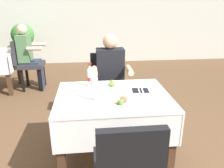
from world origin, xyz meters
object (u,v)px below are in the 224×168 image
at_px(main_dining_table, 113,110).
at_px(background_patron, 28,54).
at_px(background_chair_right, 27,62).
at_px(seated_diner_far, 111,76).
at_px(napkin_cutlery_set, 140,90).
at_px(potted_plant_corner, 23,40).
at_px(plate_far_diner, 112,85).
at_px(plate_near_camera, 121,102).
at_px(chair_far_diner_seat, 106,85).
at_px(cola_bottle_primary, 90,76).
at_px(beer_glass_left, 94,89).

bearing_deg(main_dining_table, background_patron, 121.20).
bearing_deg(background_chair_right, seated_diner_far, -46.42).
height_order(main_dining_table, seated_diner_far, seated_diner_far).
height_order(napkin_cutlery_set, potted_plant_corner, potted_plant_corner).
xyz_separation_m(seated_diner_far, plate_far_diner, (-0.03, -0.49, 0.06)).
distance_m(main_dining_table, plate_near_camera, 0.30).
relative_size(chair_far_diner_seat, potted_plant_corner, 0.85).
bearing_deg(potted_plant_corner, cola_bottle_primary, -65.04).
relative_size(cola_bottle_primary, napkin_cutlery_set, 1.36).
height_order(beer_glass_left, potted_plant_corner, potted_plant_corner).
bearing_deg(potted_plant_corner, chair_far_diner_seat, -57.89).
relative_size(beer_glass_left, background_patron, 0.18).
bearing_deg(background_patron, plate_near_camera, -60.28).
bearing_deg(napkin_cutlery_set, plate_far_diner, 152.15).
distance_m(chair_far_diner_seat, background_chair_right, 2.02).
height_order(main_dining_table, chair_far_diner_seat, chair_far_diner_seat).
bearing_deg(background_patron, beer_glass_left, -63.52).
height_order(beer_glass_left, cola_bottle_primary, cola_bottle_primary).
height_order(main_dining_table, background_patron, background_patron).
distance_m(cola_bottle_primary, napkin_cutlery_set, 0.57).
bearing_deg(seated_diner_far, main_dining_table, -93.88).
height_order(main_dining_table, napkin_cutlery_set, napkin_cutlery_set).
bearing_deg(main_dining_table, seated_diner_far, 86.12).
bearing_deg(cola_bottle_primary, plate_far_diner, -11.75).
bearing_deg(potted_plant_corner, beer_glass_left, -66.86).
relative_size(beer_glass_left, potted_plant_corner, 0.20).
distance_m(beer_glass_left, napkin_cutlery_set, 0.53).
distance_m(plate_near_camera, cola_bottle_primary, 0.58).
distance_m(plate_far_diner, potted_plant_corner, 4.02).
bearing_deg(main_dining_table, potted_plant_corner, 116.09).
bearing_deg(plate_near_camera, napkin_cutlery_set, 50.97).
distance_m(beer_glass_left, cola_bottle_primary, 0.39).
xyz_separation_m(chair_far_diner_seat, plate_near_camera, (0.05, -1.06, 0.22)).
bearing_deg(potted_plant_corner, background_chair_right, -74.16).
distance_m(napkin_cutlery_set, background_patron, 2.75).
bearing_deg(potted_plant_corner, seated_diner_far, -58.15).
distance_m(chair_far_diner_seat, napkin_cutlery_set, 0.83).
relative_size(background_patron, potted_plant_corner, 1.11).
bearing_deg(main_dining_table, background_chair_right, 122.10).
bearing_deg(cola_bottle_primary, chair_far_diner_seat, 68.26).
height_order(main_dining_table, background_chair_right, background_chair_right).
xyz_separation_m(plate_near_camera, beer_glass_left, (-0.24, 0.12, 0.10)).
bearing_deg(background_chair_right, cola_bottle_primary, -58.88).
bearing_deg(seated_diner_far, potted_plant_corner, 121.85).
height_order(chair_far_diner_seat, beer_glass_left, beer_glass_left).
xyz_separation_m(cola_bottle_primary, napkin_cutlery_set, (0.52, -0.20, -0.11)).
relative_size(plate_far_diner, background_chair_right, 0.26).
distance_m(plate_near_camera, napkin_cutlery_set, 0.39).
distance_m(main_dining_table, background_chair_right, 2.68).
xyz_separation_m(main_dining_table, plate_near_camera, (0.05, -0.23, 0.19)).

